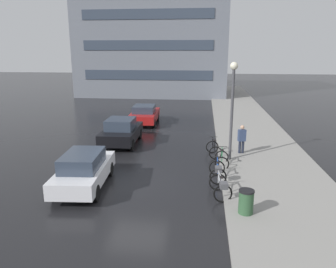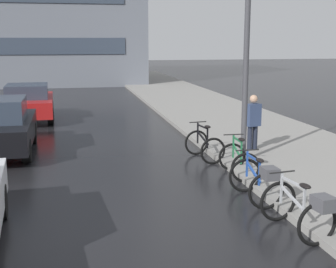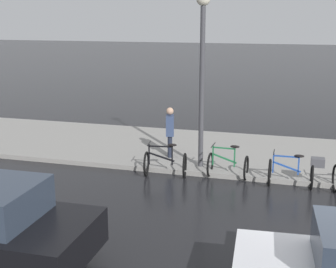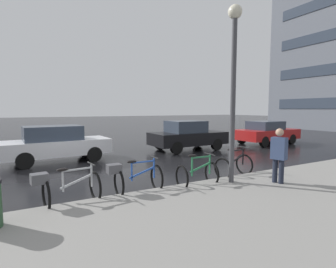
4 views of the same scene
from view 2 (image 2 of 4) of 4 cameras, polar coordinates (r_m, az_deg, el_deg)
name	(u,v)px [view 2 (image 2 of 4)]	position (r m, az deg, el deg)	size (l,w,h in m)	color
ground_plane	(84,233)	(8.11, -10.19, -11.84)	(140.00, 140.00, 0.00)	black
sidewalk_kerb	(229,120)	(18.77, 7.44, 1.71)	(4.80, 60.00, 0.14)	gray
bicycle_nearest	(302,208)	(8.02, 16.05, -8.72)	(0.88, 1.48, 0.94)	black
bicycle_second	(258,179)	(9.42, 10.95, -5.45)	(0.74, 1.40, 0.95)	black
bicycle_third	(239,160)	(11.19, 8.59, -3.18)	(0.73, 1.09, 0.97)	black
bicycle_farthest	(204,145)	(12.66, 4.45, -1.36)	(0.86, 1.23, 0.97)	black
car_red	(28,102)	(19.66, -16.71, 3.75)	(2.07, 4.25, 1.46)	#AD1919
pedestrian	(253,121)	(13.29, 10.31, 1.54)	(0.45, 0.33, 1.69)	#1E2333
streetlamp	(247,35)	(11.82, 9.60, 11.84)	(0.39, 0.39, 5.04)	#424247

